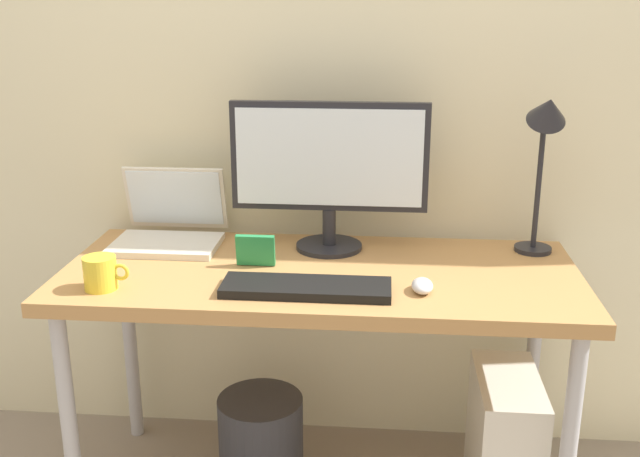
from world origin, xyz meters
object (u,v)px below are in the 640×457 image
(coffee_mug, at_px, (101,273))
(keyboard, at_px, (306,288))
(desk, at_px, (320,291))
(mouse, at_px, (422,286))
(laptop, at_px, (170,224))
(computer_tower, at_px, (504,443))
(desk_lamp, at_px, (545,136))
(photo_frame, at_px, (255,250))
(monitor, at_px, (329,166))
(wastebasket, at_px, (261,442))

(coffee_mug, bearing_deg, keyboard, 2.76)
(desk, relative_size, mouse, 16.11)
(laptop, bearing_deg, computer_tower, -12.01)
(desk_lamp, distance_m, photo_frame, 0.88)
(mouse, xyz_separation_m, computer_tower, (0.27, 0.12, -0.54))
(photo_frame, bearing_deg, monitor, 41.21)
(keyboard, bearing_deg, mouse, 5.32)
(desk, relative_size, wastebasket, 4.83)
(keyboard, bearing_deg, photo_frame, 132.48)
(desk, distance_m, mouse, 0.33)
(desk, height_order, laptop, laptop)
(monitor, relative_size, photo_frame, 5.29)
(laptop, distance_m, wastebasket, 0.73)
(desk, height_order, monitor, monitor)
(mouse, height_order, wastebasket, mouse)
(monitor, distance_m, coffee_mug, 0.71)
(desk, xyz_separation_m, coffee_mug, (-0.56, -0.20, 0.11))
(keyboard, distance_m, mouse, 0.30)
(desk, bearing_deg, keyboard, -96.80)
(desk, bearing_deg, wastebasket, 177.45)
(desk_lamp, height_order, photo_frame, desk_lamp)
(desk, relative_size, photo_frame, 13.18)
(desk, xyz_separation_m, computer_tower, (0.55, -0.02, -0.45))
(desk_lamp, distance_m, coffee_mug, 1.28)
(keyboard, bearing_deg, wastebasket, 132.22)
(mouse, relative_size, wastebasket, 0.30)
(monitor, xyz_separation_m, keyboard, (-0.03, -0.35, -0.24))
(desk, xyz_separation_m, wastebasket, (-0.18, 0.01, -0.51))
(desk_lamp, height_order, computer_tower, desk_lamp)
(mouse, distance_m, photo_frame, 0.49)
(laptop, relative_size, desk_lamp, 0.65)
(monitor, relative_size, keyboard, 1.32)
(keyboard, bearing_deg, desk, 83.20)
(monitor, height_order, photo_frame, monitor)
(desk_lamp, xyz_separation_m, computer_tower, (-0.08, -0.20, -0.87))
(desk_lamp, bearing_deg, mouse, -136.91)
(laptop, bearing_deg, desk, -22.20)
(photo_frame, bearing_deg, laptop, 147.69)
(desk_lamp, bearing_deg, desk, -163.94)
(desk_lamp, relative_size, coffee_mug, 4.08)
(monitor, distance_m, keyboard, 0.43)
(laptop, height_order, keyboard, laptop)
(laptop, relative_size, computer_tower, 0.76)
(photo_frame, bearing_deg, keyboard, -47.52)
(monitor, relative_size, desk_lamp, 1.17)
(photo_frame, height_order, computer_tower, photo_frame)
(monitor, distance_m, laptop, 0.54)
(photo_frame, bearing_deg, mouse, -18.03)
(monitor, height_order, laptop, monitor)
(desk, height_order, photo_frame, photo_frame)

